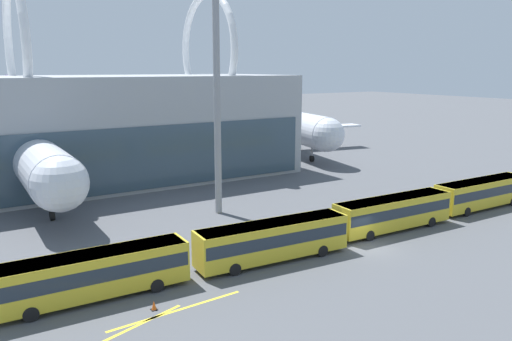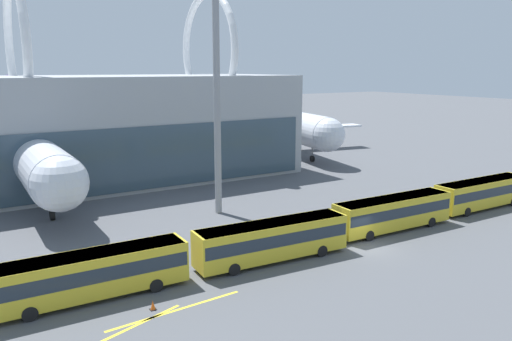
% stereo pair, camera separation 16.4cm
% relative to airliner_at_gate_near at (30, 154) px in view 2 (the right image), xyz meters
% --- Properties ---
extents(ground_plane, '(440.00, 440.00, 0.00)m').
position_rel_airliner_at_gate_near_xyz_m(ground_plane, '(22.45, -37.56, -5.17)').
color(ground_plane, '#515459').
extents(airliner_at_gate_near, '(39.94, 43.60, 14.79)m').
position_rel_airliner_at_gate_near_xyz_m(airliner_at_gate_near, '(0.00, 0.00, 0.00)').
color(airliner_at_gate_near, silver).
rests_on(airliner_at_gate_near, ground_plane).
extents(airliner_at_gate_far, '(33.85, 37.43, 13.60)m').
position_rel_airliner_at_gate_near_xyz_m(airliner_at_gate_far, '(46.16, 9.40, 0.10)').
color(airliner_at_gate_far, silver).
rests_on(airliner_at_gate_far, ground_plane).
extents(shuttle_bus_0, '(13.53, 2.99, 3.32)m').
position_rel_airliner_at_gate_near_xyz_m(shuttle_bus_0, '(-1.21, -34.55, -3.22)').
color(shuttle_bus_0, gold).
rests_on(shuttle_bus_0, ground_plane).
extents(shuttle_bus_1, '(13.60, 3.47, 3.32)m').
position_rel_airliner_at_gate_near_xyz_m(shuttle_bus_1, '(13.38, -35.33, -3.22)').
color(shuttle_bus_1, gold).
rests_on(shuttle_bus_1, ground_plane).
extents(shuttle_bus_2, '(13.54, 3.09, 3.32)m').
position_rel_airliner_at_gate_near_xyz_m(shuttle_bus_2, '(27.98, -34.97, -3.22)').
color(shuttle_bus_2, gold).
rests_on(shuttle_bus_2, ground_plane).
extents(shuttle_bus_3, '(13.51, 2.87, 3.32)m').
position_rel_airliner_at_gate_near_xyz_m(shuttle_bus_3, '(42.57, -34.81, -3.22)').
color(shuttle_bus_3, gold).
rests_on(shuttle_bus_3, ground_plane).
extents(floodlight_mast, '(2.84, 2.84, 28.47)m').
position_rel_airliner_at_gate_near_xyz_m(floodlight_mast, '(16.15, -20.40, 12.58)').
color(floodlight_mast, gray).
rests_on(floodlight_mast, ground_plane).
extents(lane_stripe_0, '(9.75, 0.86, 0.01)m').
position_rel_airliner_at_gate_near_xyz_m(lane_stripe_0, '(3.07, -39.23, -5.17)').
color(lane_stripe_0, yellow).
rests_on(lane_stripe_0, ground_plane).
extents(lane_stripe_3, '(10.28, 3.57, 0.01)m').
position_rel_airliner_at_gate_near_xyz_m(lane_stripe_3, '(-1.64, -40.33, -5.17)').
color(lane_stripe_3, yellow).
rests_on(lane_stripe_3, ground_plane).
extents(traffic_cone_0, '(0.44, 0.44, 0.65)m').
position_rel_airliner_at_gate_near_xyz_m(traffic_cone_0, '(1.78, -38.33, -4.85)').
color(traffic_cone_0, black).
rests_on(traffic_cone_0, ground_plane).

